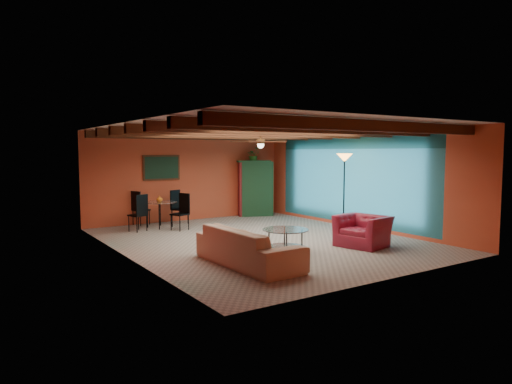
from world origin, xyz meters
TOP-DOWN VIEW (x-y plane):
  - room at (0.00, 0.11)m, footprint 6.52×8.01m
  - sofa at (-1.53, -1.87)m, footprint 1.01×2.44m
  - armchair at (1.53, -1.85)m, footprint 1.15×1.25m
  - coffee_table at (-0.29, -1.37)m, footprint 1.16×1.16m
  - dining_table at (-1.32, 3.11)m, footprint 2.50×2.50m
  - armoire at (2.20, 3.70)m, footprint 1.12×0.83m
  - floor_lamp at (2.64, -0.08)m, footprint 0.51×0.51m
  - ceiling_fan at (0.00, 0.00)m, footprint 1.50×1.50m
  - painting at (-0.90, 3.96)m, footprint 1.05×0.03m
  - potted_plant at (2.20, 3.70)m, footprint 0.47×0.42m
  - vase at (-1.32, 3.11)m, footprint 0.22×0.22m

SIDE VIEW (x-z plane):
  - coffee_table at x=-0.29m, z-range 0.00..0.50m
  - armchair at x=1.53m, z-range 0.00..0.70m
  - sofa at x=-1.53m, z-range 0.00..0.71m
  - dining_table at x=-1.32m, z-range 0.00..1.01m
  - armoire at x=2.20m, z-range 0.00..1.78m
  - floor_lamp at x=2.64m, z-range 0.00..2.09m
  - vase at x=-1.32m, z-range 1.01..1.18m
  - painting at x=-0.90m, z-range 1.32..1.97m
  - potted_plant at x=2.20m, z-range 1.78..2.26m
  - ceiling_fan at x=0.00m, z-range 2.14..2.58m
  - room at x=0.00m, z-range 1.01..3.72m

